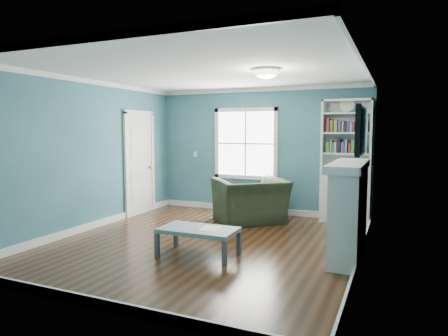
% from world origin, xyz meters
% --- Properties ---
extents(floor, '(5.00, 5.00, 0.00)m').
position_xyz_m(floor, '(0.00, 0.00, 0.00)').
color(floor, black).
rests_on(floor, ground).
extents(room_walls, '(5.00, 5.00, 5.00)m').
position_xyz_m(room_walls, '(0.00, 0.00, 1.58)').
color(room_walls, '#315E6D').
rests_on(room_walls, ground).
extents(trim, '(4.50, 5.00, 2.60)m').
position_xyz_m(trim, '(0.00, 0.00, 1.24)').
color(trim, white).
rests_on(trim, ground).
extents(window, '(1.40, 0.06, 1.50)m').
position_xyz_m(window, '(-0.30, 2.49, 1.45)').
color(window, white).
rests_on(window, room_walls).
extents(bookshelf, '(0.90, 0.35, 2.31)m').
position_xyz_m(bookshelf, '(1.77, 2.30, 0.92)').
color(bookshelf, silver).
rests_on(bookshelf, ground).
extents(fireplace, '(0.44, 1.58, 1.30)m').
position_xyz_m(fireplace, '(2.08, 0.20, 0.64)').
color(fireplace, black).
rests_on(fireplace, ground).
extents(tv, '(0.06, 1.10, 0.65)m').
position_xyz_m(tv, '(2.20, 0.20, 1.72)').
color(tv, black).
rests_on(tv, fireplace).
extents(door, '(0.12, 0.98, 2.17)m').
position_xyz_m(door, '(-2.22, 1.40, 1.07)').
color(door, silver).
rests_on(door, ground).
extents(ceiling_fixture, '(0.38, 0.38, 0.15)m').
position_xyz_m(ceiling_fixture, '(0.90, 0.10, 2.55)').
color(ceiling_fixture, white).
rests_on(ceiling_fixture, room_walls).
extents(light_switch, '(0.08, 0.01, 0.12)m').
position_xyz_m(light_switch, '(-1.50, 2.48, 1.20)').
color(light_switch, white).
rests_on(light_switch, room_walls).
extents(recliner, '(1.48, 1.44, 1.10)m').
position_xyz_m(recliner, '(0.13, 1.60, 0.55)').
color(recliner, black).
rests_on(recliner, ground).
extents(coffee_table, '(1.07, 0.60, 0.39)m').
position_xyz_m(coffee_table, '(0.17, -0.60, 0.34)').
color(coffee_table, '#444952').
rests_on(coffee_table, ground).
extents(paper_sheet, '(0.28, 0.34, 0.00)m').
position_xyz_m(paper_sheet, '(0.34, -0.57, 0.39)').
color(paper_sheet, white).
rests_on(paper_sheet, coffee_table).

